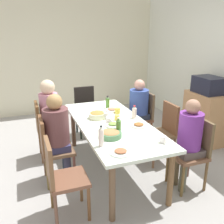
{
  "coord_description": "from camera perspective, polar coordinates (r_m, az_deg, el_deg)",
  "views": [
    {
      "loc": [
        3.0,
        -1.11,
        1.96
      ],
      "look_at": [
        0.0,
        0.0,
        0.88
      ],
      "focal_mm": 40.3,
      "sensor_mm": 36.0,
      "label": 1
    }
  ],
  "objects": [
    {
      "name": "ground_plane",
      "position": [
        3.75,
        -0.0,
        -12.85
      ],
      "size": [
        7.06,
        7.06,
        0.0
      ],
      "primitive_type": "plane",
      "color": "#9C9B98"
    },
    {
      "name": "wall_left",
      "position": [
        6.14,
        -10.01,
        12.21
      ],
      "size": [
        0.12,
        4.43,
        2.6
      ],
      "primitive_type": "cube",
      "color": "beige",
      "rests_on": "ground_plane"
    },
    {
      "name": "dining_table",
      "position": [
        3.46,
        -0.0,
        -3.54
      ],
      "size": [
        2.1,
        0.9,
        0.73
      ],
      "color": "white",
      "rests_on": "ground_plane"
    },
    {
      "name": "chair_0",
      "position": [
        4.42,
        6.95,
        -0.62
      ],
      "size": [
        0.4,
        0.4,
        0.9
      ],
      "color": "brown",
      "rests_on": "ground_plane"
    },
    {
      "name": "person_0",
      "position": [
        4.33,
        5.97,
        1.48
      ],
      "size": [
        0.32,
        0.32,
        1.14
      ],
      "color": "#312943",
      "rests_on": "ground_plane"
    },
    {
      "name": "chair_1",
      "position": [
        3.34,
        -13.58,
        -7.61
      ],
      "size": [
        0.4,
        0.4,
        0.9
      ],
      "color": "brown",
      "rests_on": "ground_plane"
    },
    {
      "name": "person_1",
      "position": [
        3.27,
        -12.3,
        -4.09
      ],
      "size": [
        0.32,
        0.32,
        1.2
      ],
      "color": "#262F42",
      "rests_on": "ground_plane"
    },
    {
      "name": "chair_2",
      "position": [
        3.34,
        17.99,
        -8.06
      ],
      "size": [
        0.4,
        0.4,
        0.9
      ],
      "color": "brown",
      "rests_on": "ground_plane"
    },
    {
      "name": "person_2",
      "position": [
        3.21,
        17.02,
        -5.46
      ],
      "size": [
        0.3,
        0.3,
        1.17
      ],
      "color": "#535443",
      "rests_on": "ground_plane"
    },
    {
      "name": "chair_3",
      "position": [
        3.98,
        -14.89,
        -3.34
      ],
      "size": [
        0.4,
        0.4,
        0.9
      ],
      "color": "brown",
      "rests_on": "ground_plane"
    },
    {
      "name": "person_3",
      "position": [
        3.91,
        -13.84,
        -0.08
      ],
      "size": [
        0.3,
        0.3,
        1.24
      ],
      "color": "#382D44",
      "rests_on": "ground_plane"
    },
    {
      "name": "chair_4",
      "position": [
        3.86,
        11.67,
        -3.84
      ],
      "size": [
        0.4,
        0.4,
        0.9
      ],
      "color": "brown",
      "rests_on": "ground_plane"
    },
    {
      "name": "chair_5",
      "position": [
        2.73,
        -11.63,
        -13.83
      ],
      "size": [
        0.4,
        0.4,
        0.9
      ],
      "color": "brown",
      "rests_on": "ground_plane"
    },
    {
      "name": "chair_6",
      "position": [
        4.79,
        -5.96,
        0.95
      ],
      "size": [
        0.4,
        0.4,
        0.9
      ],
      "color": "black",
      "rests_on": "ground_plane"
    },
    {
      "name": "plate_0",
      "position": [
        2.62,
        1.97,
        -9.02
      ],
      "size": [
        0.23,
        0.23,
        0.04
      ],
      "color": "white",
      "rests_on": "dining_table"
    },
    {
      "name": "plate_1",
      "position": [
        3.91,
        0.01,
        0.54
      ],
      "size": [
        0.23,
        0.23,
        0.04
      ],
      "color": "silver",
      "rests_on": "dining_table"
    },
    {
      "name": "plate_2",
      "position": [
        3.31,
        0.22,
        -2.87
      ],
      "size": [
        0.22,
        0.22,
        0.04
      ],
      "color": "silver",
      "rests_on": "dining_table"
    },
    {
      "name": "plate_3",
      "position": [
        3.32,
        6.08,
        -2.97
      ],
      "size": [
        0.23,
        0.23,
        0.04
      ],
      "color": "silver",
      "rests_on": "dining_table"
    },
    {
      "name": "bowl_0",
      "position": [
        3.58,
        -3.34,
        -0.66
      ],
      "size": [
        0.25,
        0.25,
        0.1
      ],
      "color": "beige",
      "rests_on": "dining_table"
    },
    {
      "name": "bowl_1",
      "position": [
        2.96,
        -0.3,
        -5.03
      ],
      "size": [
        0.26,
        0.26,
        0.08
      ],
      "color": "#4C7C52",
      "rests_on": "dining_table"
    },
    {
      "name": "cup_0",
      "position": [
        3.41,
        -0.58,
        -1.81
      ],
      "size": [
        0.12,
        0.09,
        0.08
      ],
      "color": "white",
      "rests_on": "dining_table"
    },
    {
      "name": "cup_1",
      "position": [
        3.78,
        1.29,
        0.29
      ],
      "size": [
        0.12,
        0.08,
        0.08
      ],
      "color": "#DDC649",
      "rests_on": "dining_table"
    },
    {
      "name": "cup_2",
      "position": [
        3.5,
        1.17,
        -1.26
      ],
      "size": [
        0.11,
        0.07,
        0.07
      ],
      "color": "#EBD056",
      "rests_on": "dining_table"
    },
    {
      "name": "cup_3",
      "position": [
        3.54,
        -1.3,
        -0.88
      ],
      "size": [
        0.11,
        0.08,
        0.09
      ],
      "color": "white",
      "rests_on": "dining_table"
    },
    {
      "name": "cup_4",
      "position": [
        2.89,
        11.53,
        -6.11
      ],
      "size": [
        0.11,
        0.07,
        0.08
      ],
      "color": "white",
      "rests_on": "dining_table"
    },
    {
      "name": "bottle_0",
      "position": [
        4.0,
        -1.01,
        2.17
      ],
      "size": [
        0.06,
        0.06,
        0.2
      ],
      "color": "#4E872E",
      "rests_on": "dining_table"
    },
    {
      "name": "bottle_1",
      "position": [
        3.04,
        1.49,
        -3.22
      ],
      "size": [
        0.06,
        0.06,
        0.21
      ],
      "color": "#48792E",
      "rests_on": "dining_table"
    },
    {
      "name": "bottle_2",
      "position": [
        3.58,
        5.08,
        -0.05
      ],
      "size": [
        0.07,
        0.07,
        0.18
      ],
      "color": "silver",
      "rests_on": "dining_table"
    },
    {
      "name": "bottle_3",
      "position": [
        2.73,
        -2.48,
        -5.58
      ],
      "size": [
        0.06,
        0.06,
        0.24
      ],
      "color": "silver",
      "rests_on": "dining_table"
    },
    {
      "name": "side_cabinet",
      "position": [
        4.71,
        20.21,
        -1.27
      ],
      "size": [
        0.7,
        0.44,
        0.9
      ],
      "primitive_type": "cube",
      "color": "tan",
      "rests_on": "ground_plane"
    },
    {
      "name": "microwave",
      "position": [
        4.55,
        21.04,
        5.74
      ],
      "size": [
        0.48,
        0.36,
        0.28
      ],
      "primitive_type": "cube",
      "color": "#1C1F32",
      "rests_on": "side_cabinet"
    }
  ]
}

